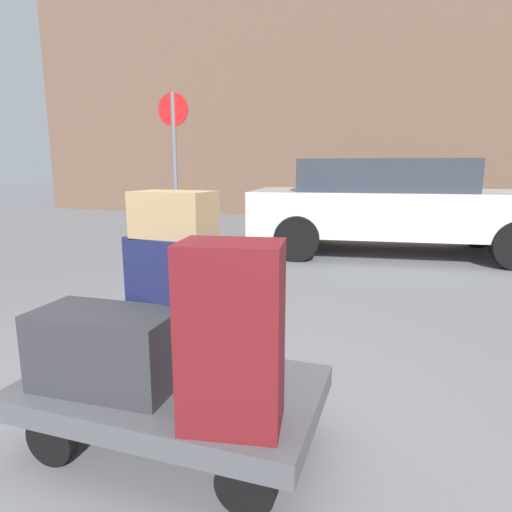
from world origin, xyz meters
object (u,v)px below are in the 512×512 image
(suitcase_navy_rear_left, at_px, (177,302))
(suitcase_maroon_front_left, at_px, (232,336))
(no_parking_sign, at_px, (175,155))
(parked_car, at_px, (393,204))
(duffel_bag_tan_topmost_pile, at_px, (174,214))
(duffel_bag_charcoal_front_right, at_px, (106,349))
(luggage_cart, at_px, (172,395))
(bollard_kerb_near, at_px, (486,216))

(suitcase_navy_rear_left, relative_size, suitcase_maroon_front_left, 0.91)
(no_parking_sign, bearing_deg, parked_car, 12.82)
(duffel_bag_tan_topmost_pile, xyz_separation_m, no_parking_sign, (-2.43, 4.44, 0.42))
(suitcase_navy_rear_left, height_order, duffel_bag_charcoal_front_right, suitcase_navy_rear_left)
(suitcase_navy_rear_left, height_order, no_parking_sign, no_parking_sign)
(luggage_cart, distance_m, parked_car, 5.43)
(duffel_bag_charcoal_front_right, distance_m, bollard_kerb_near, 8.62)
(suitcase_maroon_front_left, bearing_deg, duffel_bag_charcoal_front_right, 161.42)
(luggage_cart, xyz_separation_m, parked_car, (0.79, 5.35, 0.49))
(suitcase_navy_rear_left, bearing_deg, luggage_cart, -58.66)
(duffel_bag_charcoal_front_right, xyz_separation_m, suitcase_maroon_front_left, (0.63, -0.10, 0.18))
(parked_car, bearing_deg, suitcase_maroon_front_left, -94.15)
(suitcase_navy_rear_left, relative_size, no_parking_sign, 0.26)
(no_parking_sign, bearing_deg, suitcase_maroon_front_left, -59.26)
(duffel_bag_charcoal_front_right, xyz_separation_m, parked_car, (1.04, 5.48, 0.25))
(suitcase_maroon_front_left, bearing_deg, duffel_bag_tan_topmost_pile, 128.37)
(suitcase_navy_rear_left, bearing_deg, parked_car, 94.88)
(bollard_kerb_near, bearing_deg, no_parking_sign, -145.51)
(bollard_kerb_near, distance_m, no_parking_sign, 6.16)
(luggage_cart, distance_m, bollard_kerb_near, 8.42)
(duffel_bag_tan_topmost_pile, relative_size, parked_car, 0.08)
(duffel_bag_tan_topmost_pile, bearing_deg, luggage_cart, -69.14)
(duffel_bag_tan_topmost_pile, bearing_deg, parked_car, 84.39)
(suitcase_navy_rear_left, distance_m, no_parking_sign, 5.13)
(suitcase_maroon_front_left, relative_size, parked_car, 0.15)
(duffel_bag_charcoal_front_right, bearing_deg, parked_car, 76.81)
(luggage_cart, relative_size, suitcase_navy_rear_left, 2.11)
(duffel_bag_charcoal_front_right, relative_size, suitcase_maroon_front_left, 0.89)
(duffel_bag_tan_topmost_pile, height_order, bollard_kerb_near, duffel_bag_tan_topmost_pile)
(luggage_cart, relative_size, no_parking_sign, 0.55)
(bollard_kerb_near, bearing_deg, suitcase_maroon_front_left, -104.41)
(suitcase_maroon_front_left, bearing_deg, luggage_cart, 140.24)
(suitcase_maroon_front_left, xyz_separation_m, bollard_kerb_near, (2.12, 8.26, -0.32))
(suitcase_navy_rear_left, bearing_deg, duffel_bag_charcoal_front_right, -109.09)
(luggage_cart, height_order, parked_car, parked_car)
(parked_car, distance_m, bollard_kerb_near, 3.21)
(luggage_cart, relative_size, parked_car, 0.30)
(suitcase_navy_rear_left, height_order, parked_car, parked_car)
(bollard_kerb_near, bearing_deg, suitcase_navy_rear_left, -108.03)
(suitcase_navy_rear_left, relative_size, duffel_bag_tan_topmost_pile, 1.75)
(luggage_cart, relative_size, duffel_bag_charcoal_front_right, 2.16)
(parked_car, bearing_deg, no_parking_sign, -167.18)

